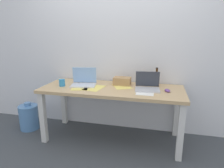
% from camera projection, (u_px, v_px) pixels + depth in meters
% --- Properties ---
extents(ground_plane, '(8.00, 8.00, 0.00)m').
position_uv_depth(ground_plane, '(112.00, 138.00, 2.82)').
color(ground_plane, '#42474C').
extents(back_wall, '(5.20, 0.08, 2.60)m').
position_uv_depth(back_wall, '(119.00, 43.00, 2.89)').
color(back_wall, white).
rests_on(back_wall, ground).
extents(desk, '(1.86, 0.72, 0.74)m').
position_uv_depth(desk, '(112.00, 94.00, 2.66)').
color(desk, tan).
rests_on(desk, ground).
extents(laptop_left, '(0.37, 0.30, 0.24)m').
position_uv_depth(laptop_left, '(84.00, 82.00, 2.73)').
color(laptop_left, silver).
rests_on(laptop_left, desk).
extents(laptop_right, '(0.33, 0.28, 0.22)m').
position_uv_depth(laptop_right, '(147.00, 86.00, 2.54)').
color(laptop_right, silver).
rests_on(laptop_right, desk).
extents(beer_bottle, '(0.07, 0.07, 0.25)m').
position_uv_depth(beer_bottle, '(156.00, 79.00, 2.71)').
color(beer_bottle, '#47280F').
rests_on(beer_bottle, desk).
extents(computer_mouse, '(0.09, 0.11, 0.03)m').
position_uv_depth(computer_mouse, '(167.00, 90.00, 2.45)').
color(computer_mouse, '#724799').
rests_on(computer_mouse, desk).
extents(cardboard_box, '(0.24, 0.16, 0.11)m').
position_uv_depth(cardboard_box, '(122.00, 81.00, 2.76)').
color(cardboard_box, tan).
rests_on(cardboard_box, desk).
extents(coffee_mug, '(0.08, 0.08, 0.09)m').
position_uv_depth(coffee_mug, '(62.00, 83.00, 2.70)').
color(coffee_mug, '#338CC6').
rests_on(coffee_mug, desk).
extents(paper_sheet_front_left, '(0.28, 0.34, 0.00)m').
position_uv_depth(paper_sheet_front_left, '(80.00, 87.00, 2.65)').
color(paper_sheet_front_left, '#F4E06B').
rests_on(paper_sheet_front_left, desk).
extents(paper_sheet_front_right, '(0.21, 0.30, 0.00)m').
position_uv_depth(paper_sheet_front_right, '(145.00, 92.00, 2.44)').
color(paper_sheet_front_right, white).
rests_on(paper_sheet_front_right, desk).
extents(paper_yellow_folder, '(0.26, 0.33, 0.00)m').
position_uv_depth(paper_yellow_folder, '(94.00, 88.00, 2.62)').
color(paper_yellow_folder, '#F4E06B').
rests_on(paper_yellow_folder, desk).
extents(paper_sheet_near_back, '(0.32, 0.36, 0.00)m').
position_uv_depth(paper_sheet_near_back, '(122.00, 86.00, 2.70)').
color(paper_sheet_near_back, '#F4E06B').
rests_on(paper_sheet_near_back, desk).
extents(water_cooler_jug, '(0.28, 0.28, 0.42)m').
position_uv_depth(water_cooler_jug, '(29.00, 117.00, 3.06)').
color(water_cooler_jug, '#598CC6').
rests_on(water_cooler_jug, ground).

